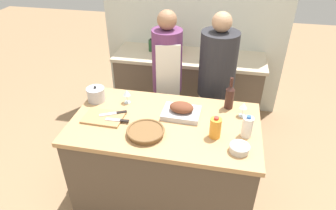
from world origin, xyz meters
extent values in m
plane|color=#9E7A56|center=(0.00, 0.00, 0.00)|extent=(12.00, 12.00, 0.00)
cube|color=brown|center=(0.00, 0.00, 0.44)|extent=(1.50, 0.85, 0.89)
cube|color=tan|center=(0.00, 0.00, 0.91)|extent=(1.55, 0.87, 0.04)
cube|color=brown|center=(0.00, 1.46, 0.42)|extent=(1.80, 0.58, 0.84)
cube|color=beige|center=(0.00, 1.46, 0.86)|extent=(1.86, 0.60, 0.04)
cube|color=silver|center=(0.00, 1.81, 1.27)|extent=(2.36, 0.10, 2.55)
cube|color=#BCBCC1|center=(0.12, 0.12, 0.95)|extent=(0.32, 0.25, 0.04)
ellipsoid|color=brown|center=(0.12, 0.12, 1.01)|extent=(0.21, 0.15, 0.08)
cylinder|color=brown|center=(-0.11, -0.19, 0.95)|extent=(0.27, 0.27, 0.04)
torus|color=brown|center=(-0.11, -0.19, 0.97)|extent=(0.30, 0.30, 0.02)
cube|color=#AD7F51|center=(-0.51, -0.06, 0.93)|extent=(0.33, 0.22, 0.02)
cylinder|color=#B7B7BC|center=(-0.68, 0.20, 0.98)|extent=(0.16, 0.16, 0.11)
cylinder|color=#B7B7BC|center=(-0.68, 0.20, 1.05)|extent=(0.16, 0.16, 0.01)
sphere|color=black|center=(-0.68, 0.20, 1.06)|extent=(0.02, 0.02, 0.02)
cylinder|color=beige|center=(0.60, -0.25, 0.95)|extent=(0.14, 0.14, 0.05)
torus|color=beige|center=(0.60, -0.25, 0.97)|extent=(0.15, 0.15, 0.02)
cylinder|color=orange|center=(0.41, -0.11, 1.01)|extent=(0.09, 0.09, 0.16)
cylinder|color=red|center=(0.41, -0.11, 1.10)|extent=(0.04, 0.04, 0.02)
cylinder|color=white|center=(0.65, -0.05, 1.01)|extent=(0.08, 0.08, 0.16)
cylinder|color=#3360B2|center=(0.65, -0.05, 1.10)|extent=(0.03, 0.03, 0.02)
cylinder|color=#381E19|center=(0.50, 0.32, 1.02)|extent=(0.08, 0.08, 0.18)
cone|color=#381E19|center=(0.50, 0.32, 1.13)|extent=(0.08, 0.08, 0.04)
cylinder|color=#381E19|center=(0.50, 0.32, 1.18)|extent=(0.03, 0.03, 0.08)
cylinder|color=silver|center=(-0.39, 0.22, 0.93)|extent=(0.06, 0.06, 0.00)
cylinder|color=silver|center=(-0.39, 0.22, 0.97)|extent=(0.01, 0.01, 0.07)
cone|color=silver|center=(-0.39, 0.22, 1.03)|extent=(0.07, 0.07, 0.05)
cylinder|color=silver|center=(0.62, 0.21, 0.93)|extent=(0.06, 0.06, 0.00)
cylinder|color=silver|center=(0.62, 0.21, 0.97)|extent=(0.01, 0.01, 0.07)
cone|color=silver|center=(0.62, 0.21, 1.03)|extent=(0.07, 0.07, 0.05)
cube|color=#B7B7BC|center=(-0.49, -0.02, 0.95)|extent=(0.14, 0.09, 0.01)
cube|color=black|center=(-0.38, 0.03, 0.95)|extent=(0.09, 0.06, 0.01)
cube|color=#B7B7BC|center=(-0.42, -0.09, 0.95)|extent=(0.12, 0.04, 0.01)
cube|color=black|center=(-0.32, -0.08, 0.95)|extent=(0.08, 0.03, 0.01)
cube|color=#B22323|center=(-0.20, 1.47, 0.91)|extent=(0.18, 0.14, 0.05)
cylinder|color=#B7B7BC|center=(-0.23, 1.47, 0.98)|extent=(0.13, 0.13, 0.09)
cube|color=#B22323|center=(-0.14, 1.47, 1.01)|extent=(0.05, 0.08, 0.15)
cube|color=#B22323|center=(-0.20, 1.47, 1.13)|extent=(0.17, 0.08, 0.08)
cylinder|color=#234C28|center=(-0.30, 1.59, 0.96)|extent=(0.05, 0.05, 0.15)
cylinder|color=black|center=(-0.30, 1.59, 1.05)|extent=(0.02, 0.02, 0.02)
cylinder|color=#234C28|center=(-0.50, 1.51, 0.96)|extent=(0.05, 0.05, 0.15)
cylinder|color=black|center=(-0.50, 1.51, 1.04)|extent=(0.02, 0.02, 0.02)
cube|color=beige|center=(-0.14, 0.77, 0.39)|extent=(0.28, 0.22, 0.78)
cylinder|color=#663360|center=(-0.14, 0.77, 1.11)|extent=(0.30, 0.30, 0.65)
sphere|color=#996B4C|center=(-0.14, 0.77, 1.53)|extent=(0.19, 0.19, 0.19)
cube|color=silver|center=(-0.10, 0.63, 0.92)|extent=(0.23, 0.08, 0.83)
cube|color=beige|center=(0.37, 0.80, 0.39)|extent=(0.34, 0.28, 0.78)
cylinder|color=#28282D|center=(0.37, 0.80, 1.11)|extent=(0.37, 0.37, 0.65)
sphere|color=tan|center=(0.37, 0.80, 1.53)|extent=(0.19, 0.19, 0.19)
camera|label=1|loc=(0.42, -1.94, 2.38)|focal=32.00mm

